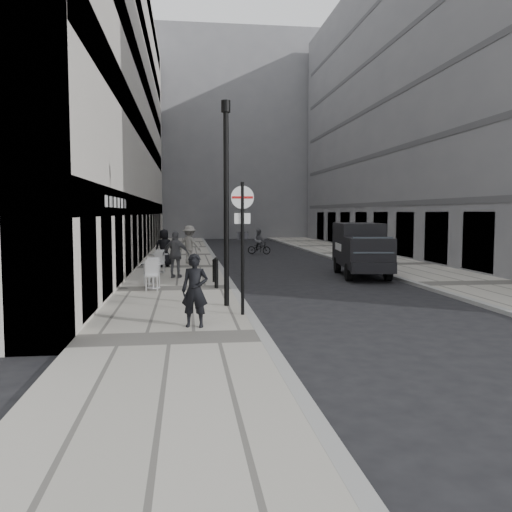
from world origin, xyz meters
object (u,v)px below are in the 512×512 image
(panel_van, at_px, (361,247))
(cyclist, at_px, (259,244))
(walking_man, at_px, (195,290))
(sign_post, at_px, (242,230))
(lamppost, at_px, (226,193))

(panel_van, height_order, cyclist, panel_van)
(walking_man, xyz_separation_m, sign_post, (1.25, 1.38, 1.34))
(lamppost, distance_m, cyclist, 20.79)
(panel_van, bearing_deg, lamppost, -123.43)
(sign_post, xyz_separation_m, lamppost, (-0.31, 1.41, 1.00))
(cyclist, bearing_deg, walking_man, -77.97)
(lamppost, xyz_separation_m, panel_van, (6.37, 7.40, -2.01))
(walking_man, bearing_deg, cyclist, 90.97)
(sign_post, height_order, cyclist, sign_post)
(cyclist, bearing_deg, lamppost, -76.93)
(sign_post, height_order, lamppost, lamppost)
(sign_post, bearing_deg, lamppost, 104.31)
(sign_post, distance_m, panel_van, 10.74)
(panel_van, bearing_deg, sign_post, -117.23)
(sign_post, height_order, panel_van, sign_post)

